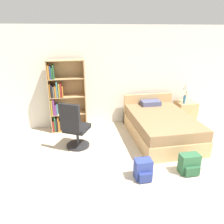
{
  "coord_description": "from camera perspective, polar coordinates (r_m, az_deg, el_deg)",
  "views": [
    {
      "loc": [
        -1.59,
        -2.42,
        2.46
      ],
      "look_at": [
        -0.75,
        1.98,
        0.78
      ],
      "focal_mm": 35.0,
      "sensor_mm": 36.0,
      "label": 1
    }
  ],
  "objects": [
    {
      "name": "bed",
      "position": [
        5.41,
        12.48,
        -3.49
      ],
      "size": [
        1.35,
        2.06,
        0.84
      ],
      "color": "tan",
      "rests_on": "ground_plane"
    },
    {
      "name": "backpack_blue",
      "position": [
        3.98,
        8.18,
        -14.73
      ],
      "size": [
        0.29,
        0.28,
        0.37
      ],
      "color": "navy",
      "rests_on": "ground_plane"
    },
    {
      "name": "table_lamp",
      "position": [
        6.27,
        19.03,
        6.27
      ],
      "size": [
        0.21,
        0.21,
        0.55
      ],
      "color": "tan",
      "rests_on": "nightstand"
    },
    {
      "name": "nightstand",
      "position": [
        6.51,
        18.54,
        0.05
      ],
      "size": [
        0.53,
        0.48,
        0.6
      ],
      "color": "tan",
      "rests_on": "ground_plane"
    },
    {
      "name": "backpack_green",
      "position": [
        4.31,
        19.57,
        -12.74
      ],
      "size": [
        0.35,
        0.26,
        0.37
      ],
      "color": "#2D603D",
      "rests_on": "ground_plane"
    },
    {
      "name": "water_bottle",
      "position": [
        6.23,
        18.4,
        3.1
      ],
      "size": [
        0.07,
        0.07,
        0.23
      ],
      "color": "teal",
      "rests_on": "nightstand"
    },
    {
      "name": "office_chair",
      "position": [
        4.76,
        -9.7,
        -4.18
      ],
      "size": [
        0.67,
        0.71,
        1.09
      ],
      "color": "#232326",
      "rests_on": "ground_plane"
    },
    {
      "name": "wall_back",
      "position": [
        5.98,
        4.89,
        9.32
      ],
      "size": [
        9.0,
        0.06,
        2.6
      ],
      "color": "silver",
      "rests_on": "ground_plane"
    },
    {
      "name": "ground_plane",
      "position": [
        3.8,
        18.19,
        -21.02
      ],
      "size": [
        14.0,
        14.0,
        0.0
      ],
      "primitive_type": "plane",
      "color": "beige"
    },
    {
      "name": "bookshelf",
      "position": [
        5.61,
        -12.83,
        3.29
      ],
      "size": [
        0.89,
        0.33,
        1.81
      ],
      "color": "tan",
      "rests_on": "ground_plane"
    }
  ]
}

